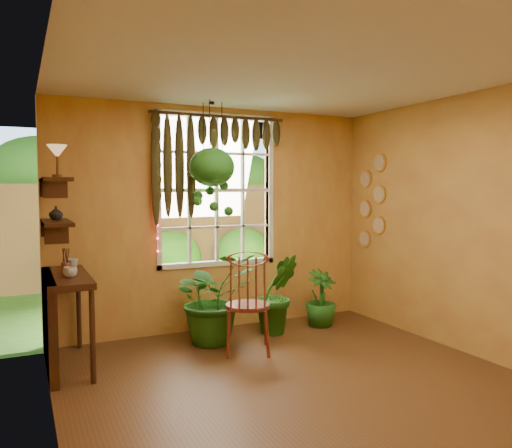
{
  "coord_description": "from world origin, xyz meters",
  "views": [
    {
      "loc": [
        -2.19,
        -3.44,
        1.71
      ],
      "look_at": [
        -0.0,
        1.15,
        1.36
      ],
      "focal_mm": 35.0,
      "sensor_mm": 36.0,
      "label": 1
    }
  ],
  "objects_px": {
    "windsor_chair": "(248,319)",
    "hanging_basket": "(212,171)",
    "potted_plant_left": "(213,297)",
    "potted_plant_mid": "(277,294)",
    "counter_ledge": "(55,311)"
  },
  "relations": [
    {
      "from": "counter_ledge",
      "to": "potted_plant_mid",
      "type": "relative_size",
      "value": 1.27
    },
    {
      "from": "potted_plant_left",
      "to": "potted_plant_mid",
      "type": "relative_size",
      "value": 1.08
    },
    {
      "from": "potted_plant_left",
      "to": "hanging_basket",
      "type": "distance_m",
      "value": 1.42
    },
    {
      "from": "counter_ledge",
      "to": "potted_plant_mid",
      "type": "xyz_separation_m",
      "value": [
        2.45,
        0.11,
        -0.08
      ]
    },
    {
      "from": "hanging_basket",
      "to": "counter_ledge",
      "type": "bearing_deg",
      "value": -169.87
    },
    {
      "from": "potted_plant_left",
      "to": "hanging_basket",
      "type": "xyz_separation_m",
      "value": [
        0.06,
        0.19,
        1.41
      ]
    },
    {
      "from": "windsor_chair",
      "to": "hanging_basket",
      "type": "distance_m",
      "value": 1.7
    },
    {
      "from": "windsor_chair",
      "to": "potted_plant_left",
      "type": "xyz_separation_m",
      "value": [
        -0.2,
        0.49,
        0.15
      ]
    },
    {
      "from": "windsor_chair",
      "to": "potted_plant_left",
      "type": "relative_size",
      "value": 1.23
    },
    {
      "from": "windsor_chair",
      "to": "hanging_basket",
      "type": "xyz_separation_m",
      "value": [
        -0.14,
        0.68,
        1.56
      ]
    },
    {
      "from": "counter_ledge",
      "to": "potted_plant_left",
      "type": "bearing_deg",
      "value": 4.05
    },
    {
      "from": "windsor_chair",
      "to": "potted_plant_mid",
      "type": "height_order",
      "value": "windsor_chair"
    },
    {
      "from": "potted_plant_left",
      "to": "potted_plant_mid",
      "type": "bearing_deg",
      "value": -0.13
    },
    {
      "from": "windsor_chair",
      "to": "hanging_basket",
      "type": "relative_size",
      "value": 0.95
    },
    {
      "from": "hanging_basket",
      "to": "potted_plant_left",
      "type": "bearing_deg",
      "value": -108.86
    }
  ]
}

